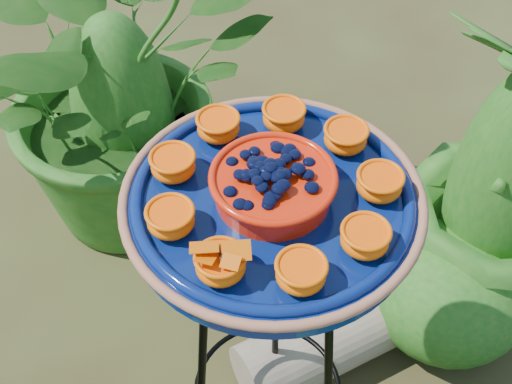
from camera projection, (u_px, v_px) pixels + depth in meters
The scene contains 5 objects.
tripod_stand at pixel (269, 332), 1.35m from camera, with size 0.33×0.34×0.87m.
feeder_dish at pixel (273, 198), 1.07m from camera, with size 0.46×0.46×0.10m.
driftwood_log at pixel (338, 336), 1.85m from camera, with size 0.18×0.18×0.54m, color gray.
shrub_back_left at pixel (118, 80), 1.94m from camera, with size 0.87×0.75×0.97m, color #195216.
shrub_back_right at pixel (510, 179), 1.74m from camera, with size 0.49×0.49×0.88m, color #195216.
Camera 1 is at (0.09, -0.81, 1.71)m, focal length 50.00 mm.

